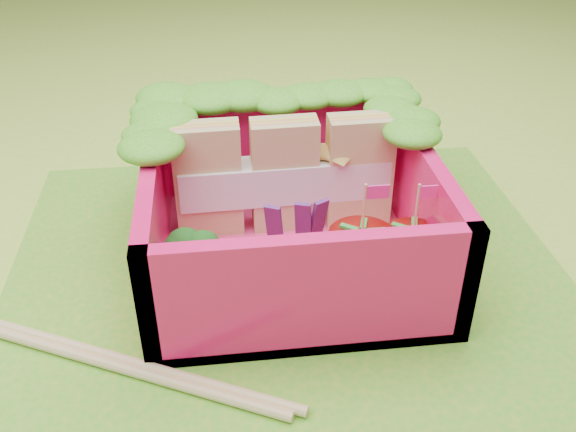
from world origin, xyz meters
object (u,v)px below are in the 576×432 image
Objects in this scene: strawberry_left at (360,260)px; chopsticks at (25,336)px; bento_box at (291,211)px; strawberry_right at (411,254)px; sandwich_stack at (286,176)px; broccoli at (195,259)px.

strawberry_left reaches higher than chopsticks.
strawberry_left is at bearing -49.21° from bento_box.
bento_box is 1.25m from chopsticks.
bento_box is 2.66× the size of strawberry_right.
sandwich_stack is 2.18× the size of strawberry_right.
sandwich_stack is 0.68m from broccoli.
chopsticks is at bearing -150.22° from sandwich_stack.
bento_box is 0.51m from broccoli.
strawberry_right is at bearing 5.09° from chopsticks.
chopsticks is at bearing -160.04° from bento_box.
broccoli is at bearing 179.51° from strawberry_right.
strawberry_right is at bearing -0.49° from broccoli.
broccoli is 0.63× the size of strawberry_left.
bento_box is at bearing -91.46° from sandwich_stack.
strawberry_right is at bearing -28.37° from bento_box.
bento_box is 0.59× the size of chopsticks.
broccoli is 0.94m from strawberry_right.
broccoli is at bearing -149.25° from bento_box.
sandwich_stack is 0.62m from strawberry_left.
strawberry_right reaches higher than chopsticks.
sandwich_stack is at bearing 88.54° from bento_box.
strawberry_left is at bearing 4.52° from chopsticks.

